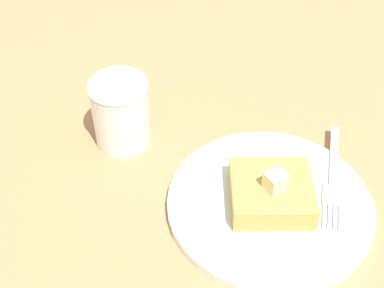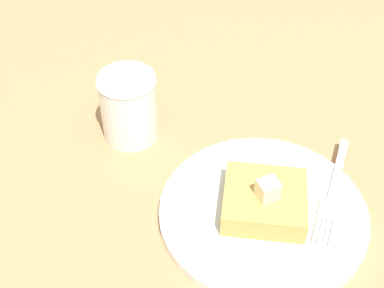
% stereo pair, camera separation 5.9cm
% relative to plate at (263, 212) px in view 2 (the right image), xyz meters
% --- Properties ---
extents(plate, '(0.22, 0.22, 0.01)m').
position_rel_plate_xyz_m(plate, '(0.00, 0.00, 0.00)').
color(plate, silver).
rests_on(plate, table_surface).
extents(toast_slice_center, '(0.10, 0.10, 0.03)m').
position_rel_plate_xyz_m(toast_slice_center, '(0.00, 0.00, 0.02)').
color(toast_slice_center, tan).
rests_on(toast_slice_center, plate).
extents(butter_pat_primary, '(0.02, 0.03, 0.02)m').
position_rel_plate_xyz_m(butter_pat_primary, '(-0.01, -0.00, 0.04)').
color(butter_pat_primary, beige).
rests_on(butter_pat_primary, toast_slice_center).
extents(fork, '(0.15, 0.08, 0.00)m').
position_rel_plate_xyz_m(fork, '(0.01, -0.08, 0.01)').
color(fork, silver).
rests_on(fork, plate).
extents(syrup_jar, '(0.07, 0.07, 0.09)m').
position_rel_plate_xyz_m(syrup_jar, '(0.14, 0.14, 0.04)').
color(syrup_jar, '#5C270B').
rests_on(syrup_jar, table_surface).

